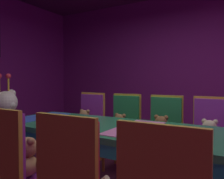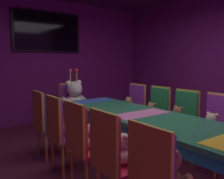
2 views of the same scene
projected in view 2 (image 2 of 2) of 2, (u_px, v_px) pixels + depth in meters
name	position (u px, v px, depth m)	size (l,w,h in m)	color
ground_plane	(141.00, 170.00, 3.15)	(7.90, 7.90, 0.00)	#591E33
wall_back	(47.00, 61.00, 5.56)	(5.20, 0.12, 2.80)	#721E72
banquet_table	(141.00, 121.00, 3.08)	(0.90, 2.91, 0.75)	#26724C
chair_left_0	(156.00, 177.00, 1.70)	(0.42, 0.41, 0.98)	#2D47B2
teddy_left_0	(170.00, 171.00, 1.78)	(0.27, 0.35, 0.33)	olive
chair_left_1	(111.00, 153.00, 2.15)	(0.42, 0.41, 0.98)	red
teddy_left_1	(123.00, 150.00, 2.24)	(0.25, 0.32, 0.30)	beige
chair_left_2	(81.00, 138.00, 2.56)	(0.42, 0.41, 0.98)	red
teddy_left_2	(93.00, 138.00, 2.65)	(0.21, 0.27, 0.26)	beige
chair_left_3	(59.00, 127.00, 3.01)	(0.42, 0.41, 0.98)	purple
teddy_left_3	(70.00, 126.00, 3.09)	(0.25, 0.32, 0.30)	#9E7247
chair_left_4	(44.00, 118.00, 3.48)	(0.42, 0.41, 0.98)	#2D47B2
teddy_left_4	(53.00, 117.00, 3.57)	(0.25, 0.32, 0.30)	brown
chair_right_1	(217.00, 123.00, 3.17)	(0.42, 0.41, 0.98)	purple
teddy_right_1	(211.00, 126.00, 3.08)	(0.25, 0.32, 0.30)	beige
chair_right_2	(184.00, 116.00, 3.58)	(0.42, 0.41, 0.98)	#268C4C
teddy_right_2	(177.00, 118.00, 3.50)	(0.25, 0.32, 0.30)	brown
chair_right_3	(157.00, 110.00, 4.04)	(0.42, 0.41, 0.98)	#268C4C
teddy_right_3	(151.00, 112.00, 3.96)	(0.23, 0.30, 0.28)	olive
chair_right_4	(135.00, 105.00, 4.50)	(0.42, 0.41, 0.98)	purple
teddy_right_4	(129.00, 106.00, 4.42)	(0.24, 0.31, 0.30)	#9E7247
throne_chair	(71.00, 103.00, 4.69)	(0.41, 0.42, 0.98)	purple
king_teddy_bear	(75.00, 98.00, 4.54)	(0.62, 0.48, 0.80)	silver
wall_tv	(47.00, 32.00, 5.41)	(1.55, 0.06, 0.90)	black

